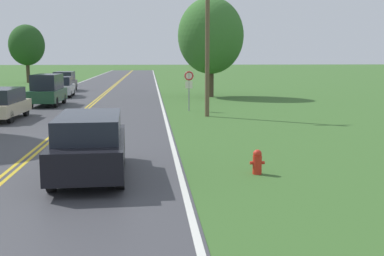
# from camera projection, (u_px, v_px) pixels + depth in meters

# --- Properties ---
(fire_hydrant) EXTENTS (0.42, 0.26, 0.71)m
(fire_hydrant) POSITION_uv_depth(u_px,v_px,m) (257.00, 162.00, 13.72)
(fire_hydrant) COLOR red
(fire_hydrant) RESTS_ON ground
(traffic_sign) EXTENTS (0.60, 0.10, 2.46)m
(traffic_sign) POSITION_uv_depth(u_px,v_px,m) (189.00, 81.00, 29.49)
(traffic_sign) COLOR gray
(traffic_sign) RESTS_ON ground
(utility_pole_midground) EXTENTS (1.80, 0.24, 7.96)m
(utility_pole_midground) POSITION_uv_depth(u_px,v_px,m) (207.00, 42.00, 26.41)
(utility_pole_midground) COLOR brown
(utility_pole_midground) RESTS_ON ground
(tree_mid_treeline) EXTENTS (5.41, 5.41, 8.13)m
(tree_mid_treeline) POSITION_uv_depth(u_px,v_px,m) (211.00, 36.00, 39.47)
(tree_mid_treeline) COLOR #473828
(tree_mid_treeline) RESTS_ON ground
(tree_right_cluster) EXTENTS (4.45, 4.45, 7.33)m
(tree_right_cluster) POSITION_uv_depth(u_px,v_px,m) (27.00, 45.00, 60.84)
(tree_right_cluster) COLOR #473828
(tree_right_cluster) RESTS_ON ground
(car_black_suv_approaching) EXTENTS (2.11, 4.84, 1.74)m
(car_black_suv_approaching) POSITION_uv_depth(u_px,v_px,m) (90.00, 144.00, 13.40)
(car_black_suv_approaching) COLOR black
(car_black_suv_approaching) RESTS_ON ground
(car_champagne_van_mid_near) EXTENTS (2.02, 4.78, 1.67)m
(car_champagne_van_mid_near) POSITION_uv_depth(u_px,v_px,m) (1.00, 103.00, 25.44)
(car_champagne_van_mid_near) COLOR black
(car_champagne_van_mid_near) RESTS_ON ground
(car_dark_green_van_mid_far) EXTENTS (1.92, 4.42, 2.14)m
(car_dark_green_van_mid_far) POSITION_uv_depth(u_px,v_px,m) (47.00, 90.00, 32.77)
(car_dark_green_van_mid_far) COLOR black
(car_dark_green_van_mid_far) RESTS_ON ground
(car_silver_sedan_receding) EXTENTS (2.07, 4.18, 1.68)m
(car_silver_sedan_receding) POSITION_uv_depth(u_px,v_px,m) (61.00, 87.00, 39.97)
(car_silver_sedan_receding) COLOR black
(car_silver_sedan_receding) RESTS_ON ground
(car_dark_grey_van_distant) EXTENTS (1.95, 4.05, 1.88)m
(car_dark_grey_van_distant) POSITION_uv_depth(u_px,v_px,m) (65.00, 81.00, 46.87)
(car_dark_grey_van_distant) COLOR black
(car_dark_grey_van_distant) RESTS_ON ground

